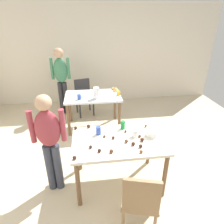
% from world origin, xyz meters
% --- Properties ---
extents(ground_plane, '(6.40, 6.40, 0.00)m').
position_xyz_m(ground_plane, '(0.00, 0.00, 0.00)').
color(ground_plane, beige).
extents(wall_back, '(6.40, 0.10, 2.60)m').
position_xyz_m(wall_back, '(0.00, 3.20, 1.30)').
color(wall_back, beige).
rests_on(wall_back, ground_plane).
extents(dining_table_near, '(1.26, 0.81, 0.75)m').
position_xyz_m(dining_table_near, '(-0.07, -0.12, 0.65)').
color(dining_table_near, silver).
rests_on(dining_table_near, ground_plane).
extents(dining_table_far, '(1.17, 0.75, 0.75)m').
position_xyz_m(dining_table_far, '(-0.35, 1.60, 0.65)').
color(dining_table_far, silver).
rests_on(dining_table_far, ground_plane).
extents(chair_near_table, '(0.49, 0.49, 0.87)m').
position_xyz_m(chair_near_table, '(0.04, -0.90, 0.50)').
color(chair_near_table, olive).
rests_on(chair_near_table, ground_plane).
extents(chair_far_table, '(0.49, 0.49, 0.87)m').
position_xyz_m(chair_far_table, '(-0.56, 2.33, 0.50)').
color(chair_far_table, '#2D2D33').
rests_on(chair_far_table, ground_plane).
extents(person_girl_near, '(0.45, 0.21, 1.45)m').
position_xyz_m(person_girl_near, '(-0.98, -0.11, 0.86)').
color(person_girl_near, '#383D4C').
rests_on(person_girl_near, ground_plane).
extents(person_adult_far, '(0.45, 0.22, 1.63)m').
position_xyz_m(person_adult_far, '(-1.06, 2.37, 0.99)').
color(person_adult_far, '#28282D').
rests_on(person_adult_far, ground_plane).
extents(mixing_bowl, '(0.16, 0.16, 0.08)m').
position_xyz_m(mixing_bowl, '(0.39, -0.08, 0.79)').
color(mixing_bowl, white).
rests_on(mixing_bowl, dining_table_near).
extents(soda_can, '(0.07, 0.07, 0.12)m').
position_xyz_m(soda_can, '(0.03, 0.17, 0.81)').
color(soda_can, '#198438').
rests_on(soda_can, dining_table_near).
extents(fork_near, '(0.17, 0.02, 0.01)m').
position_xyz_m(fork_near, '(-0.56, -0.01, 0.75)').
color(fork_near, silver).
rests_on(fork_near, dining_table_near).
extents(cup_near_0, '(0.08, 0.08, 0.10)m').
position_xyz_m(cup_near_0, '(0.15, -0.07, 0.80)').
color(cup_near_0, white).
rests_on(cup_near_0, dining_table_near).
extents(cup_near_1, '(0.07, 0.07, 0.12)m').
position_xyz_m(cup_near_1, '(-0.34, 0.06, 0.81)').
color(cup_near_1, '#3351B2').
rests_on(cup_near_1, dining_table_near).
extents(cake_ball_0, '(0.05, 0.05, 0.05)m').
position_xyz_m(cake_ball_0, '(-0.36, -0.35, 0.77)').
color(cake_ball_0, '#3D2319').
rests_on(cake_ball_0, dining_table_near).
extents(cake_ball_1, '(0.05, 0.05, 0.05)m').
position_xyz_m(cake_ball_1, '(0.23, -0.19, 0.78)').
color(cake_ball_1, '#3D2319').
rests_on(cake_ball_1, dining_table_near).
extents(cake_ball_2, '(0.04, 0.04, 0.04)m').
position_xyz_m(cake_ball_2, '(0.39, 0.17, 0.77)').
color(cake_ball_2, brown).
rests_on(cake_ball_2, dining_table_near).
extents(cake_ball_3, '(0.05, 0.05, 0.05)m').
position_xyz_m(cake_ball_3, '(-0.21, -0.39, 0.78)').
color(cake_ball_3, brown).
rests_on(cake_ball_3, dining_table_near).
extents(cake_ball_4, '(0.05, 0.05, 0.05)m').
position_xyz_m(cake_ball_4, '(-0.66, 0.24, 0.77)').
color(cake_ball_4, '#3D2319').
rests_on(cake_ball_4, dining_table_near).
extents(cake_ball_5, '(0.04, 0.04, 0.04)m').
position_xyz_m(cake_ball_5, '(0.15, -0.44, 0.77)').
color(cake_ball_5, brown).
rests_on(cake_ball_5, dining_table_near).
extents(cake_ball_6, '(0.04, 0.04, 0.04)m').
position_xyz_m(cake_ball_6, '(0.05, 0.06, 0.77)').
color(cake_ball_6, brown).
rests_on(cake_ball_6, dining_table_near).
extents(cake_ball_7, '(0.05, 0.05, 0.05)m').
position_xyz_m(cake_ball_7, '(-0.65, -0.45, 0.77)').
color(cake_ball_7, '#3D2319').
rests_on(cake_ball_7, dining_table_near).
extents(cake_ball_8, '(0.04, 0.04, 0.04)m').
position_xyz_m(cake_ball_8, '(-0.15, -0.09, 0.77)').
color(cake_ball_8, '#3D2319').
rests_on(cake_ball_8, dining_table_near).
extents(cake_ball_9, '(0.05, 0.05, 0.05)m').
position_xyz_m(cake_ball_9, '(0.09, -0.27, 0.78)').
color(cake_ball_9, '#3D2319').
rests_on(cake_ball_9, dining_table_near).
extents(cake_ball_10, '(0.05, 0.05, 0.05)m').
position_xyz_m(cake_ball_10, '(0.01, -0.19, 0.77)').
color(cake_ball_10, brown).
rests_on(cake_ball_10, dining_table_near).
extents(cake_ball_11, '(0.05, 0.05, 0.05)m').
position_xyz_m(cake_ball_11, '(-0.47, 0.26, 0.78)').
color(cake_ball_11, '#3D2319').
rests_on(cake_ball_11, dining_table_near).
extents(cake_ball_12, '(0.04, 0.04, 0.04)m').
position_xyz_m(cake_ball_12, '(-0.26, -0.04, 0.77)').
color(cake_ball_12, brown).
rests_on(cake_ball_12, dining_table_near).
extents(cake_ball_13, '(0.04, 0.04, 0.04)m').
position_xyz_m(cake_ball_13, '(0.22, -0.10, 0.77)').
color(cake_ball_13, brown).
rests_on(cake_ball_13, dining_table_near).
extents(cake_ball_14, '(0.04, 0.04, 0.04)m').
position_xyz_m(cake_ball_14, '(-0.46, -0.26, 0.77)').
color(cake_ball_14, '#3D2319').
rests_on(cake_ball_14, dining_table_near).
extents(cake_ball_15, '(0.05, 0.05, 0.05)m').
position_xyz_m(cake_ball_15, '(0.17, -0.33, 0.77)').
color(cake_ball_15, '#3D2319').
rests_on(cake_ball_15, dining_table_near).
extents(pitcher_far, '(0.12, 0.12, 0.23)m').
position_xyz_m(pitcher_far, '(-0.28, 1.42, 0.87)').
color(pitcher_far, white).
rests_on(pitcher_far, dining_table_far).
extents(cup_far_0, '(0.07, 0.07, 0.10)m').
position_xyz_m(cup_far_0, '(-0.63, 1.41, 0.80)').
color(cup_far_0, '#3351B2').
rests_on(cup_far_0, dining_table_far).
extents(cup_far_1, '(0.07, 0.07, 0.09)m').
position_xyz_m(cup_far_1, '(0.19, 1.54, 0.80)').
color(cup_far_1, yellow).
rests_on(cup_far_1, dining_table_far).
extents(donut_far_0, '(0.13, 0.13, 0.04)m').
position_xyz_m(donut_far_0, '(0.15, 1.91, 0.77)').
color(donut_far_0, gold).
rests_on(donut_far_0, dining_table_far).
extents(donut_far_1, '(0.13, 0.13, 0.04)m').
position_xyz_m(donut_far_1, '(-0.55, 1.57, 0.77)').
color(donut_far_1, white).
rests_on(donut_far_1, dining_table_far).
extents(donut_far_2, '(0.10, 0.10, 0.03)m').
position_xyz_m(donut_far_2, '(0.16, 1.76, 0.77)').
color(donut_far_2, gold).
rests_on(donut_far_2, dining_table_far).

